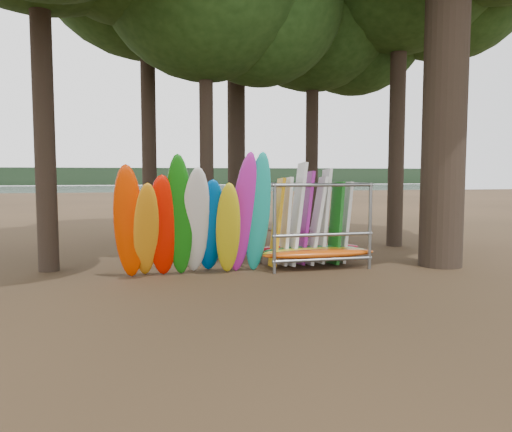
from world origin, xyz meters
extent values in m
plane|color=#47331E|center=(0.00, 0.00, 0.00)|extent=(120.00, 120.00, 0.00)
plane|color=gray|center=(0.00, 60.00, 0.00)|extent=(160.00, 160.00, 0.00)
cube|color=black|center=(0.00, 110.00, 2.00)|extent=(160.00, 4.00, 4.00)
cylinder|color=black|center=(-5.78, 2.43, 6.19)|extent=(0.52, 0.52, 12.39)
cylinder|color=black|center=(-3.07, 5.48, 5.85)|extent=(0.47, 0.47, 11.70)
cylinder|color=black|center=(0.16, 7.00, 7.05)|extent=(0.65, 0.65, 14.10)
cylinder|color=black|center=(2.92, 6.40, 5.26)|extent=(0.47, 0.47, 10.51)
cylinder|color=black|center=(-1.46, 3.59, 4.95)|extent=(0.41, 0.41, 9.89)
cylinder|color=black|center=(5.27, 4.39, 6.24)|extent=(0.54, 0.54, 12.49)
cylinder|color=black|center=(4.54, 0.61, 7.07)|extent=(1.15, 1.15, 14.14)
ellipsoid|color=#D73200|center=(-3.73, 0.76, 1.37)|extent=(0.81, 1.13, 2.82)
ellipsoid|color=orange|center=(-3.34, 0.57, 1.16)|extent=(0.65, 1.87, 2.49)
ellipsoid|color=red|center=(-2.94, 0.70, 1.25)|extent=(0.80, 1.40, 2.63)
ellipsoid|color=#126A10|center=(-2.55, 0.60, 1.48)|extent=(0.83, 1.54, 3.08)
ellipsoid|color=silver|center=(-2.16, 0.66, 1.34)|extent=(0.75, 1.86, 2.81)
ellipsoid|color=#0054B1|center=(-1.77, 0.85, 1.20)|extent=(0.81, 1.82, 2.56)
ellipsoid|color=gold|center=(-1.38, 0.59, 1.16)|extent=(0.79, 1.53, 2.46)
ellipsoid|color=#AD1E9B|center=(-0.99, 0.67, 1.52)|extent=(0.78, 1.46, 3.15)
ellipsoid|color=teal|center=(-0.60, 0.71, 1.52)|extent=(0.62, 1.31, 3.14)
ellipsoid|color=#C5480A|center=(1.13, 0.91, 0.42)|extent=(3.12, 0.55, 0.24)
ellipsoid|color=#AA9A16|center=(1.13, 1.22, 0.42)|extent=(2.95, 0.55, 0.24)
ellipsoid|color=#186D32|center=(1.13, 1.56, 0.42)|extent=(2.73, 0.55, 0.24)
ellipsoid|color=red|center=(1.13, 1.89, 0.42)|extent=(3.15, 0.55, 0.24)
cube|color=orange|center=(0.14, 1.54, 1.20)|extent=(0.42, 0.76, 2.42)
cube|color=white|center=(0.43, 1.68, 1.20)|extent=(0.34, 0.77, 2.44)
cube|color=white|center=(0.71, 1.55, 1.41)|extent=(0.51, 0.80, 2.84)
cube|color=#911888|center=(0.99, 1.73, 1.29)|extent=(0.49, 0.80, 2.60)
cube|color=silver|center=(1.27, 1.53, 1.22)|extent=(0.58, 0.75, 2.46)
cube|color=silver|center=(1.56, 1.73, 1.32)|extent=(0.39, 0.77, 2.67)
cube|color=#166719|center=(1.84, 1.52, 1.14)|extent=(0.37, 0.78, 2.31)
cube|color=silver|center=(2.12, 1.64, 1.14)|extent=(0.41, 0.78, 2.31)
camera|label=1|loc=(-3.63, -11.31, 2.51)|focal=35.00mm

